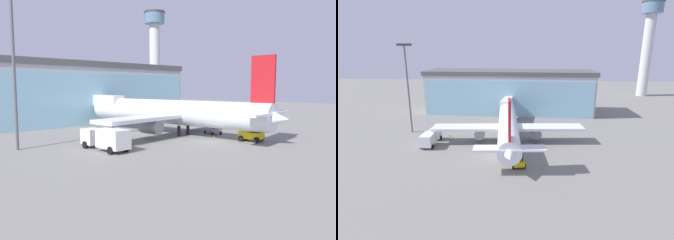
% 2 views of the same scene
% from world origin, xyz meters
% --- Properties ---
extents(ground, '(240.00, 240.00, 0.00)m').
position_xyz_m(ground, '(0.00, 0.00, 0.00)').
color(ground, gray).
extents(terminal_building, '(49.42, 14.26, 12.54)m').
position_xyz_m(terminal_building, '(-0.00, 35.45, 6.27)').
color(terminal_building, '#B0B0B0').
rests_on(terminal_building, ground).
extents(jet_bridge, '(3.38, 12.98, 5.92)m').
position_xyz_m(jet_bridge, '(0.23, 27.25, 4.54)').
color(jet_bridge, silver).
rests_on(jet_bridge, ground).
extents(control_tower, '(8.18, 8.18, 36.52)m').
position_xyz_m(control_tower, '(52.43, 69.06, 22.51)').
color(control_tower, silver).
rests_on(control_tower, ground).
extents(apron_light_mast, '(3.20, 0.40, 19.78)m').
position_xyz_m(apron_light_mast, '(-21.06, 12.90, 11.66)').
color(apron_light_mast, '#59595E').
rests_on(apron_light_mast, ground).
extents(airplane, '(30.80, 37.52, 11.49)m').
position_xyz_m(airplane, '(1.54, 9.09, 3.46)').
color(airplane, white).
rests_on(airplane, ground).
extents(catering_truck, '(2.58, 7.33, 2.65)m').
position_xyz_m(catering_truck, '(-13.72, 5.21, 1.47)').
color(catering_truck, silver).
rests_on(catering_truck, ground).
extents(baggage_cart, '(2.32, 3.14, 1.50)m').
position_xyz_m(baggage_cart, '(5.89, 4.55, 0.50)').
color(baggage_cart, slate).
rests_on(baggage_cart, ground).
extents(pushback_tug, '(2.66, 3.47, 2.30)m').
position_xyz_m(pushback_tug, '(4.21, -3.48, 0.97)').
color(pushback_tug, yellow).
rests_on(pushback_tug, ground).
extents(safety_cone_nose, '(0.36, 0.36, 0.55)m').
position_xyz_m(safety_cone_nose, '(3.19, 2.24, 0.28)').
color(safety_cone_nose, orange).
rests_on(safety_cone_nose, ground).
extents(safety_cone_wingtip, '(0.36, 0.36, 0.55)m').
position_xyz_m(safety_cone_wingtip, '(-11.48, 10.51, 0.28)').
color(safety_cone_wingtip, orange).
rests_on(safety_cone_wingtip, ground).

